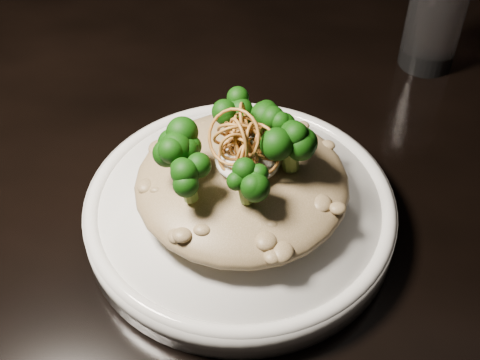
# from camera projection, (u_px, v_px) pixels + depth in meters

# --- Properties ---
(table) EXTENTS (1.10, 0.80, 0.75)m
(table) POSITION_uv_depth(u_px,v_px,m) (298.00, 241.00, 0.68)
(table) COLOR black
(table) RESTS_ON ground
(plate) EXTENTS (0.27, 0.27, 0.03)m
(plate) POSITION_uv_depth(u_px,v_px,m) (240.00, 213.00, 0.58)
(plate) COLOR white
(plate) RESTS_ON table
(risotto) EXTENTS (0.18, 0.18, 0.04)m
(risotto) POSITION_uv_depth(u_px,v_px,m) (242.00, 183.00, 0.56)
(risotto) COLOR brown
(risotto) RESTS_ON plate
(broccoli) EXTENTS (0.13, 0.13, 0.05)m
(broccoli) POSITION_uv_depth(u_px,v_px,m) (236.00, 144.00, 0.53)
(broccoli) COLOR black
(broccoli) RESTS_ON risotto
(cheese) EXTENTS (0.05, 0.05, 0.01)m
(cheese) POSITION_uv_depth(u_px,v_px,m) (248.00, 160.00, 0.54)
(cheese) COLOR white
(cheese) RESTS_ON risotto
(shallots) EXTENTS (0.06, 0.06, 0.04)m
(shallots) POSITION_uv_depth(u_px,v_px,m) (247.00, 136.00, 0.52)
(shallots) COLOR brown
(shallots) RESTS_ON cheese
(drinking_glass) EXTENTS (0.07, 0.07, 0.11)m
(drinking_glass) POSITION_uv_depth(u_px,v_px,m) (434.00, 22.00, 0.71)
(drinking_glass) COLOR white
(drinking_glass) RESTS_ON table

